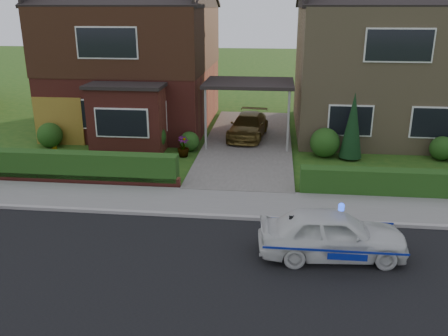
# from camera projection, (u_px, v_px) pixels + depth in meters

# --- Properties ---
(ground) EXTENTS (120.00, 120.00, 0.00)m
(ground) POSITION_uv_depth(u_px,v_px,m) (218.00, 276.00, 10.84)
(ground) COLOR #1D4D14
(ground) RESTS_ON ground
(road) EXTENTS (60.00, 6.00, 0.02)m
(road) POSITION_uv_depth(u_px,v_px,m) (218.00, 276.00, 10.84)
(road) COLOR black
(road) RESTS_ON ground
(kerb) EXTENTS (60.00, 0.16, 0.12)m
(kerb) POSITION_uv_depth(u_px,v_px,m) (231.00, 217.00, 13.69)
(kerb) COLOR #9E9993
(kerb) RESTS_ON ground
(sidewalk) EXTENTS (60.00, 2.00, 0.10)m
(sidewalk) POSITION_uv_depth(u_px,v_px,m) (234.00, 203.00, 14.68)
(sidewalk) COLOR slate
(sidewalk) RESTS_ON ground
(driveway) EXTENTS (3.80, 12.00, 0.12)m
(driveway) POSITION_uv_depth(u_px,v_px,m) (248.00, 142.00, 21.15)
(driveway) COLOR #666059
(driveway) RESTS_ON ground
(house_left) EXTENTS (7.50, 9.53, 7.25)m
(house_left) POSITION_uv_depth(u_px,v_px,m) (136.00, 49.00, 23.26)
(house_left) COLOR maroon
(house_left) RESTS_ON ground
(house_right) EXTENTS (7.50, 8.06, 7.25)m
(house_right) POSITION_uv_depth(u_px,v_px,m) (377.00, 55.00, 22.19)
(house_right) COLOR #94805A
(house_right) RESTS_ON ground
(carport_link) EXTENTS (3.80, 3.00, 2.77)m
(carport_link) POSITION_uv_depth(u_px,v_px,m) (249.00, 84.00, 20.26)
(carport_link) COLOR black
(carport_link) RESTS_ON ground
(garage_door) EXTENTS (2.20, 0.10, 2.10)m
(garage_door) POSITION_uv_depth(u_px,v_px,m) (59.00, 121.00, 20.71)
(garage_door) COLOR brown
(garage_door) RESTS_ON ground
(dwarf_wall) EXTENTS (7.70, 0.25, 0.36)m
(dwarf_wall) POSITION_uv_depth(u_px,v_px,m) (70.00, 179.00, 16.36)
(dwarf_wall) COLOR maroon
(dwarf_wall) RESTS_ON ground
(hedge_left) EXTENTS (7.50, 0.55, 0.90)m
(hedge_left) POSITION_uv_depth(u_px,v_px,m) (73.00, 182.00, 16.56)
(hedge_left) COLOR #153D13
(hedge_left) RESTS_ON ground
(hedge_right) EXTENTS (7.50, 0.55, 0.80)m
(hedge_right) POSITION_uv_depth(u_px,v_px,m) (417.00, 197.00, 15.26)
(hedge_right) COLOR #153D13
(hedge_right) RESTS_ON ground
(shrub_left_far) EXTENTS (1.08, 1.08, 1.08)m
(shrub_left_far) POSITION_uv_depth(u_px,v_px,m) (50.00, 135.00, 20.47)
(shrub_left_far) COLOR #153D13
(shrub_left_far) RESTS_ON ground
(shrub_left_mid) EXTENTS (1.32, 1.32, 1.32)m
(shrub_left_mid) POSITION_uv_depth(u_px,v_px,m) (150.00, 137.00, 19.78)
(shrub_left_mid) COLOR #153D13
(shrub_left_mid) RESTS_ON ground
(shrub_left_near) EXTENTS (0.84, 0.84, 0.84)m
(shrub_left_near) POSITION_uv_depth(u_px,v_px,m) (189.00, 141.00, 19.97)
(shrub_left_near) COLOR #153D13
(shrub_left_near) RESTS_ON ground
(shrub_right_near) EXTENTS (1.20, 1.20, 1.20)m
(shrub_right_near) POSITION_uv_depth(u_px,v_px,m) (325.00, 143.00, 19.14)
(shrub_right_near) COLOR #153D13
(shrub_right_near) RESTS_ON ground
(shrub_right_mid) EXTENTS (0.96, 0.96, 0.96)m
(shrub_right_mid) POSITION_uv_depth(u_px,v_px,m) (442.00, 148.00, 18.80)
(shrub_right_mid) COLOR #153D13
(shrub_right_mid) RESTS_ON ground
(conifer_a) EXTENTS (0.90, 0.90, 2.60)m
(conifer_a) POSITION_uv_depth(u_px,v_px,m) (352.00, 128.00, 18.62)
(conifer_a) COLOR black
(conifer_a) RESTS_ON ground
(police_car) EXTENTS (3.27, 3.66, 1.38)m
(police_car) POSITION_uv_depth(u_px,v_px,m) (332.00, 234.00, 11.49)
(police_car) COLOR silver
(police_car) RESTS_ON ground
(driveway_car) EXTENTS (1.89, 3.81, 1.06)m
(driveway_car) POSITION_uv_depth(u_px,v_px,m) (248.00, 126.00, 21.58)
(driveway_car) COLOR brown
(driveway_car) RESTS_ON driveway
(potted_plant_a) EXTENTS (0.42, 0.33, 0.71)m
(potted_plant_a) POSITION_uv_depth(u_px,v_px,m) (72.00, 167.00, 16.99)
(potted_plant_a) COLOR gray
(potted_plant_a) RESTS_ON ground
(potted_plant_b) EXTENTS (0.55, 0.54, 0.78)m
(potted_plant_b) POSITION_uv_depth(u_px,v_px,m) (53.00, 156.00, 18.12)
(potted_plant_b) COLOR gray
(potted_plant_b) RESTS_ON ground
(potted_plant_c) EXTENTS (0.66, 0.66, 0.85)m
(potted_plant_c) POSITION_uv_depth(u_px,v_px,m) (183.00, 147.00, 19.17)
(potted_plant_c) COLOR gray
(potted_plant_c) RESTS_ON ground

